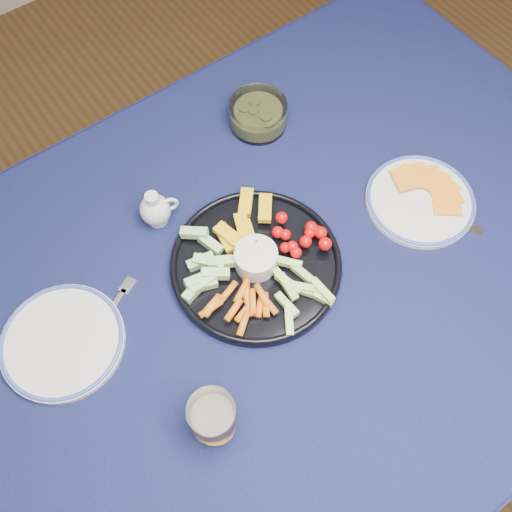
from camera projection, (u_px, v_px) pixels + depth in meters
dining_table at (247, 313)px, 1.14m from camera, size 1.67×1.07×0.75m
crudite_platter at (255, 263)px, 1.07m from camera, size 0.33×0.33×0.10m
creamer_pitcher at (156, 210)px, 1.11m from camera, size 0.08×0.06×0.08m
pickle_bowl at (258, 115)px, 1.23m from camera, size 0.13×0.13×0.06m
cheese_plate at (421, 199)px, 1.15m from camera, size 0.22×0.22×0.03m
juice_tumbler at (213, 418)px, 0.92m from camera, size 0.08×0.08×0.09m
fork_left at (113, 307)px, 1.05m from camera, size 0.15×0.08×0.00m
fork_right at (448, 227)px, 1.13m from camera, size 0.12×0.12×0.00m
side_plate_extra at (62, 341)px, 1.01m from camera, size 0.22×0.22×0.02m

